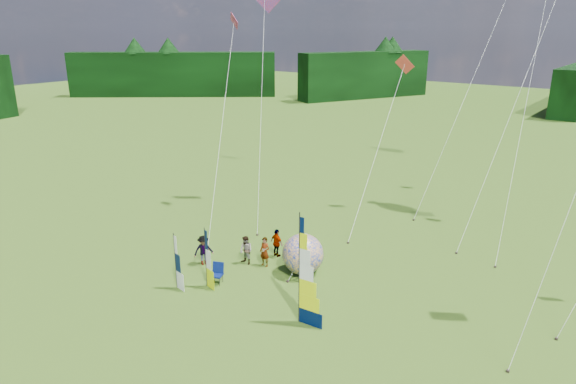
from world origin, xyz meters
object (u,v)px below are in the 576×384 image
Objects in this scene: feather_banner_main at (299,271)px; spectator_a at (265,252)px; bol_inflatable at (303,254)px; camp_chair at (217,274)px; side_banner_far at (175,262)px; spectator_d at (277,243)px; side_banner_left at (206,258)px; spectator_c at (204,250)px; spectator_b at (246,250)px; kite_whale at (536,48)px.

spectator_a is (-5.00, 3.53, -1.74)m from feather_banner_main.
camp_chair is (-2.93, -3.80, -0.57)m from bol_inflatable.
side_banner_far is 1.73× the size of spectator_d.
spectator_a is at bearing 89.21° from side_banner_left.
spectator_a is 3.53m from spectator_c.
spectator_c is at bearing 164.95° from feather_banner_main.
feather_banner_main is at bearing -21.18° from spectator_b.
spectator_d is 1.50× the size of camp_chair.
feather_banner_main is 7.00m from spectator_b.
spectator_d is at bearing 61.82° from camp_chair.
kite_whale is at bearing 58.11° from spectator_b.
spectator_b is at bearing 86.72° from side_banner_far.
kite_whale is at bearing 34.94° from camp_chair.
kite_whale is (10.12, 12.17, 11.02)m from spectator_d.
spectator_a is 1.12m from spectator_b.
bol_inflatable reaches higher than camp_chair.
side_banner_far is 6.89m from bol_inflatable.
side_banner_far reaches higher than spectator_d.
side_banner_left is 3.35m from spectator_b.
spectator_a is 1.04× the size of spectator_b.
spectator_b is at bearing -23.87° from spectator_c.
side_banner_far is at bearing 85.45° from spectator_d.
kite_whale reaches higher than spectator_c.
side_banner_far reaches higher than spectator_c.
bol_inflatable is 3.46m from spectator_b.
spectator_b is 20.92m from kite_whale.
spectator_a is 3.30m from camp_chair.
camp_chair is (0.36, -2.77, -0.27)m from spectator_b.
bol_inflatable is (3.16, 4.29, -0.46)m from side_banner_left.
side_banner_far is 6.49m from spectator_d.
spectator_a is at bearing 29.45° from spectator_b.
feather_banner_main is at bearing -26.19° from camp_chair.
feather_banner_main is 3.04× the size of spectator_d.
spectator_d is (-5.25, 4.96, -1.76)m from feather_banner_main.
spectator_c is at bearing -153.71° from bol_inflatable.
feather_banner_main is 0.22× the size of kite_whale.
bol_inflatable is at bearing 29.34° from camp_chair.
bol_inflatable is at bearing 173.06° from spectator_d.
camp_chair is (-5.67, 0.32, -2.04)m from feather_banner_main.
kite_whale reaches higher than spectator_b.
spectator_c is (-7.92, 1.55, -1.73)m from feather_banner_main.
side_banner_far is at bearing -127.50° from kite_whale.
side_banner_left reaches higher than spectator_a.
kite_whale reaches higher than side_banner_left.
spectator_d is at bearing 97.78° from spectator_a.
side_banner_far reaches higher than bol_inflatable.
camp_chair is at bearing 78.20° from side_banner_left.
spectator_c is at bearing 128.30° from camp_chair.
kite_whale is (4.87, 17.13, 9.26)m from feather_banner_main.
kite_whale is at bearing 70.17° from feather_banner_main.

